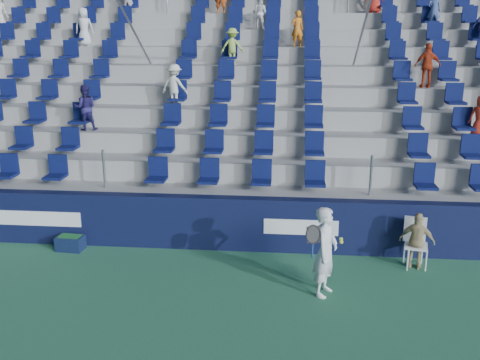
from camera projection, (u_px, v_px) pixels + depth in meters
The scene contains 7 objects.
ground at pixel (213, 323), 8.94m from camera, with size 70.00×70.00×0.00m, color #32744E.
sponsor_wall at pixel (233, 223), 11.79m from camera, with size 24.00×0.32×1.20m.
grandstand at pixel (250, 117), 16.24m from camera, with size 24.00×8.17×6.63m.
tennis_player at pixel (325, 252), 9.69m from camera, with size 0.70×0.72×1.69m.
line_judge_chair at pixel (415, 239), 10.98m from camera, with size 0.53×0.55×1.02m.
line_judge at pixel (417, 241), 10.82m from camera, with size 0.70×0.29×1.19m, color tan.
ball_bin at pixel (70, 242), 11.84m from camera, with size 0.61×0.43×0.33m.
Camera 1 is at (1.20, -7.86, 4.77)m, focal length 40.00 mm.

